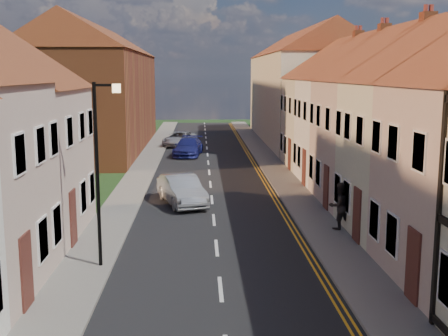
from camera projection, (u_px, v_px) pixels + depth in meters
road at (212, 200)px, 28.60m from camera, size 7.00×90.00×0.02m
pavement_left at (125, 200)px, 28.41m from camera, size 1.80×90.00×0.12m
pavement_right at (297, 198)px, 28.78m from camera, size 1.80×90.00×0.12m
cottage_r_pink at (404, 113)px, 27.17m from camera, size 8.30×6.00×9.00m
cottage_r_white_far at (370, 106)px, 32.48m from camera, size 8.30×5.20×9.00m
cottage_r_cream_far at (346, 102)px, 37.80m from camera, size 8.30×6.00×9.00m
block_right_far at (305, 85)px, 52.74m from camera, size 8.30×24.20×10.50m
block_left_far at (96, 86)px, 47.03m from camera, size 8.30×24.20×10.50m
lamppost at (100, 163)px, 18.00m from camera, size 0.88×0.15×6.00m
car_mid at (182, 190)px, 27.52m from camera, size 2.76×4.66×1.45m
car_far at (188, 147)px, 43.81m from camera, size 2.53×4.99×1.39m
car_distant at (180, 139)px, 49.55m from camera, size 3.27×5.05×1.29m
pedestrian_right_b at (339, 206)px, 22.73m from camera, size 1.11×0.97×1.92m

